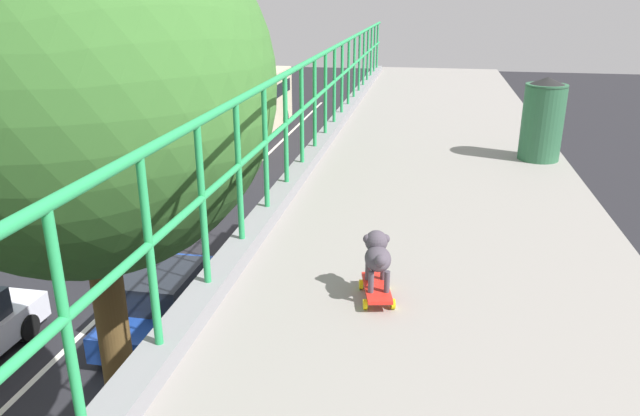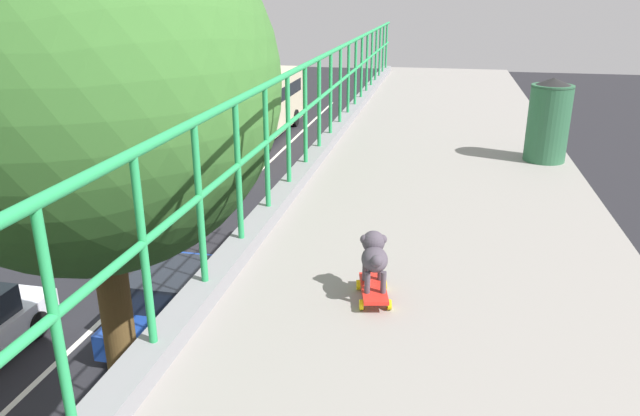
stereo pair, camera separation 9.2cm
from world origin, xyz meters
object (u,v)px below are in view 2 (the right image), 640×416
city_bus (250,107)px  car_blue_fifth (174,297)px  small_dog (374,254)px  litter_bin (549,119)px  car_silver_sixth (130,219)px  toy_skateboard (373,289)px

city_bus → car_blue_fifth: bearing=-77.9°
small_dog → litter_bin: bearing=67.1°
small_dog → car_silver_sixth: bearing=126.1°
toy_skateboard → car_silver_sixth: bearing=126.0°
litter_bin → car_blue_fifth: bearing=149.5°
toy_skateboard → car_blue_fifth: bearing=124.7°
city_bus → small_dog: 26.94m
car_silver_sixth → litter_bin: bearing=-39.0°
litter_bin → car_silver_sixth: bearing=141.0°
car_blue_fifth → litter_bin: bearing=-30.5°
city_bus → small_dog: size_ratio=33.16×
toy_skateboard → small_dog: bearing=99.9°
car_blue_fifth → small_dog: (5.41, -7.79, 5.07)m
toy_skateboard → litter_bin: litter_bin is taller
city_bus → toy_skateboard: toy_skateboard is taller
car_blue_fifth → small_dog: small_dog is taller
car_silver_sixth → small_dog: bearing=-53.9°
small_dog → litter_bin: litter_bin is taller
small_dog → litter_bin: (1.56, 3.69, 0.19)m
city_bus → toy_skateboard: (9.11, -25.09, 3.68)m
car_blue_fifth → litter_bin: litter_bin is taller
car_blue_fifth → toy_skateboard: size_ratio=9.78×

